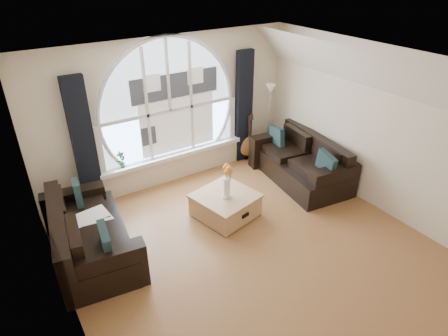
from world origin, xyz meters
TOP-DOWN VIEW (x-y plane):
  - ground at (0.00, 0.00)m, footprint 5.00×5.50m
  - ceiling at (0.00, 0.00)m, footprint 5.00×5.50m
  - wall_back at (0.00, 2.75)m, footprint 5.00×0.01m
  - wall_left at (-2.50, 0.00)m, footprint 0.01×5.50m
  - wall_right at (2.50, 0.00)m, footprint 0.01×5.50m
  - attic_slope at (2.20, 0.00)m, footprint 0.92×5.50m
  - arched_window at (0.00, 2.72)m, footprint 2.60×0.06m
  - window_sill at (0.00, 2.65)m, footprint 2.90×0.22m
  - window_frame at (0.00, 2.69)m, footprint 2.76×0.08m
  - neighbor_house at (0.15, 2.71)m, footprint 1.70×0.02m
  - curtain_left at (-1.60, 2.63)m, footprint 0.35×0.12m
  - curtain_right at (1.60, 2.63)m, footprint 0.35×0.12m
  - sofa_left at (-2.00, 1.34)m, footprint 1.21×2.03m
  - sofa_right at (1.98, 1.28)m, footprint 1.22×2.05m
  - coffee_chest at (0.15, 1.09)m, footprint 1.09×1.09m
  - throw_blanket at (-1.93, 1.38)m, footprint 0.61×0.61m
  - vase_flowers at (0.14, 1.03)m, footprint 0.24×0.24m
  - floor_lamp at (2.10, 2.42)m, footprint 0.24×0.24m
  - guitar at (1.66, 2.55)m, footprint 0.42×0.36m
  - potted_plant at (-1.02, 2.65)m, footprint 0.20×0.17m

SIDE VIEW (x-z plane):
  - ground at x=0.00m, z-range -0.01..0.01m
  - coffee_chest at x=0.15m, z-range 0.00..0.45m
  - sofa_left at x=-2.00m, z-range -0.03..0.83m
  - sofa_right at x=1.98m, z-range -0.03..0.83m
  - throw_blanket at x=-1.93m, z-range 0.45..0.55m
  - window_sill at x=0.00m, z-range 0.47..0.55m
  - guitar at x=1.66m, z-range 0.00..1.06m
  - potted_plant at x=-1.02m, z-range 0.55..0.87m
  - vase_flowers at x=0.14m, z-range 0.45..1.15m
  - floor_lamp at x=2.10m, z-range 0.00..1.60m
  - curtain_left at x=-1.60m, z-range 0.00..2.30m
  - curtain_right at x=1.60m, z-range 0.00..2.30m
  - wall_back at x=0.00m, z-range 0.00..2.70m
  - wall_left at x=-2.50m, z-range 0.00..2.70m
  - wall_right at x=2.50m, z-range 0.00..2.70m
  - neighbor_house at x=0.15m, z-range 0.75..2.25m
  - arched_window at x=0.00m, z-range 0.55..2.70m
  - window_frame at x=0.00m, z-range 0.55..2.70m
  - attic_slope at x=2.20m, z-range 1.99..2.71m
  - ceiling at x=0.00m, z-range 2.70..2.71m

